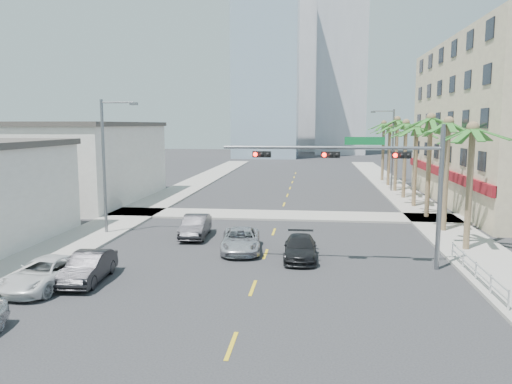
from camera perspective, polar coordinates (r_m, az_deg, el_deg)
ground at (r=19.34m, az=-1.83°, el=-14.68°), size 260.00×260.00×0.00m
sidewalk_right at (r=39.51m, az=20.18°, el=-3.39°), size 4.00×120.00×0.15m
sidewalk_left at (r=41.08m, az=-14.44°, el=-2.75°), size 4.00×120.00×0.15m
sidewalk_cross at (r=40.44m, az=2.72°, el=-2.67°), size 80.00×4.00×0.15m
building_left_far at (r=50.91m, az=-19.26°, el=3.05°), size 11.00×18.00×7.20m
tower_far_left at (r=114.40m, az=1.21°, el=16.09°), size 14.00×14.00×48.00m
tower_far_right at (r=129.83m, az=9.73°, el=17.67°), size 12.00×12.00×60.00m
tower_far_center at (r=143.45m, az=4.40°, el=13.17°), size 16.00×16.00×42.00m
traffic_signal_mast at (r=25.93m, az=13.52°, el=2.40°), size 11.12×0.54×7.20m
palm_tree_0 at (r=31.01m, az=23.53°, el=6.56°), size 4.80×4.80×7.80m
palm_tree_1 at (r=36.02m, az=21.15°, el=7.31°), size 4.80×4.80×8.16m
palm_tree_2 at (r=41.08m, az=19.36°, el=7.87°), size 4.80×4.80×8.52m
palm_tree_3 at (r=46.17m, az=17.90°, el=7.00°), size 4.80×4.80×7.80m
palm_tree_4 at (r=51.28m, az=16.78°, el=7.47°), size 4.80×4.80×8.16m
palm_tree_5 at (r=56.40m, az=15.86°, el=7.86°), size 4.80×4.80×8.52m
palm_tree_6 at (r=61.54m, az=15.06°, el=7.20°), size 4.80×4.80×7.80m
palm_tree_7 at (r=66.69m, az=14.41°, el=7.55°), size 4.80×4.80×8.16m
streetlight_left at (r=34.57m, az=-16.71°, el=3.57°), size 2.55×0.25×9.00m
streetlight_right at (r=56.36m, az=15.15°, el=5.11°), size 2.55×0.25×9.00m
guardrail at (r=25.78m, az=23.84°, el=-8.01°), size 0.08×8.08×1.00m
car_parked_mid at (r=25.04m, az=-18.62°, el=-8.15°), size 1.73×4.31×1.39m
car_parked_far at (r=24.84m, az=-22.99°, el=-8.56°), size 2.61×4.96×1.33m
car_lane_left at (r=33.08m, az=-6.94°, el=-3.92°), size 1.80×4.49×1.45m
car_lane_center at (r=29.26m, az=-1.75°, el=-5.53°), size 2.74×5.00×1.33m
car_lane_right at (r=27.71m, az=5.08°, el=-6.38°), size 1.87×4.41×1.27m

